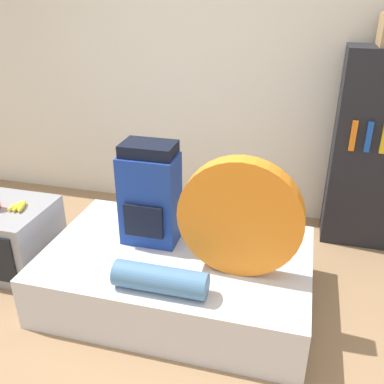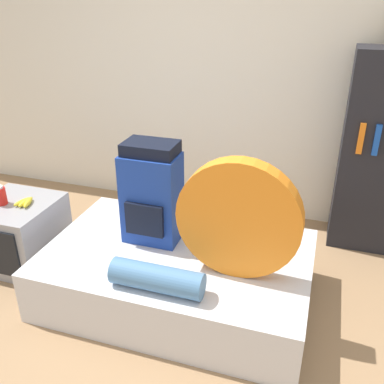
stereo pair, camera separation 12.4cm
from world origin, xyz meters
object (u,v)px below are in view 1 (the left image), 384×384
tent_bag (240,218)px  sleeping_roll (160,279)px  television (12,237)px  bookshelf (377,151)px  backpack (150,195)px

tent_bag → sleeping_roll: 0.58m
tent_bag → television: (-1.72, 0.13, -0.49)m
tent_bag → bookshelf: size_ratio=0.47×
sleeping_roll → bookshelf: 2.03m
backpack → sleeping_roll: backpack is taller
backpack → television: (-1.09, -0.07, -0.46)m
bookshelf → television: bearing=-156.9°
tent_bag → television: 1.79m
television → bookshelf: bookshelf is taller
backpack → sleeping_roll: 0.62m
sleeping_roll → bookshelf: (1.27, 1.55, 0.34)m
tent_bag → television: tent_bag is taller
sleeping_roll → television: (-1.33, 0.44, -0.20)m
tent_bag → bookshelf: bookshelf is taller
sleeping_roll → backpack: bearing=114.8°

